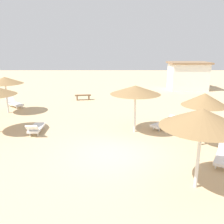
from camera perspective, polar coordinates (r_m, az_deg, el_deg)
name	(u,v)px	position (r m, az deg, el deg)	size (l,w,h in m)	color
ground_plane	(112,153)	(11.59, 0.06, -9.68)	(80.00, 80.00, 0.00)	#D1B284
parasol_0	(4,80)	(19.50, -24.15, 6.79)	(2.61, 2.61, 2.72)	silver
parasol_2	(204,100)	(12.62, 20.75, 2.76)	(2.22, 2.22, 2.69)	silver
parasol_3	(135,90)	(13.75, 5.32, 5.20)	(2.87, 2.87, 2.75)	silver
parasol_5	(201,118)	(8.56, 20.24, -1.32)	(2.82, 2.82, 2.91)	silver
lounger_0	(13,103)	(21.55, -22.21, 1.89)	(1.84, 1.72, 0.74)	white
lounger_1	(35,128)	(14.69, -17.71, -3.59)	(0.69, 1.89, 0.75)	white
lounger_2	(223,155)	(11.66, 24.71, -9.26)	(1.48, 1.92, 0.81)	white
lounger_3	(164,123)	(15.21, 12.13, -2.59)	(1.91, 1.65, 0.67)	white
bench_0	(82,96)	(22.81, -7.06, 3.68)	(1.54, 0.63, 0.49)	brown
bench_1	(140,92)	(24.84, 6.71, 4.65)	(1.54, 0.63, 0.49)	brown
parked_car	(190,79)	(32.34, 17.93, 7.34)	(4.25, 2.59, 1.72)	silver
beach_cabana	(187,76)	(29.32, 17.20, 8.18)	(4.50, 3.23, 3.15)	white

